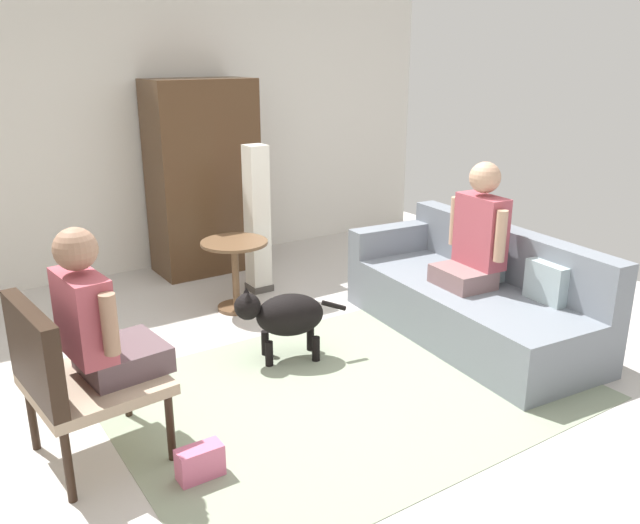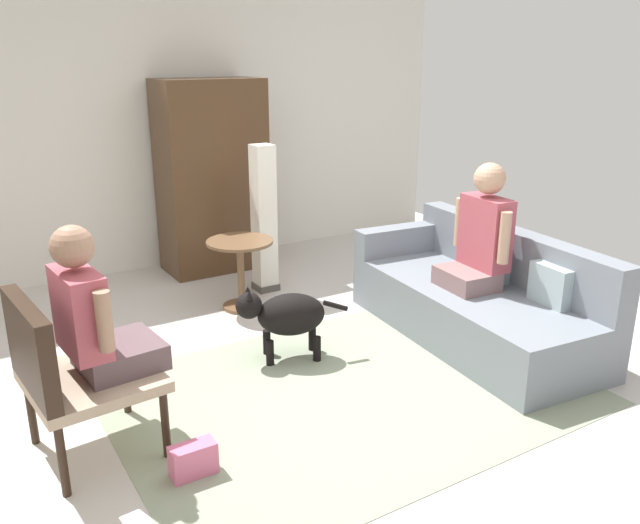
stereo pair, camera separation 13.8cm
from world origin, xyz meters
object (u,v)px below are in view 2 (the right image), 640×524
Objects in this scene: column_lamp at (264,220)px; handbag at (193,460)px; round_end_table at (241,263)px; dog at (286,314)px; armoire_cabinet at (212,177)px; armchair at (65,368)px; person_on_couch at (481,236)px; couch at (476,299)px; person_on_armchair at (93,318)px.

handbag is at bearing -124.72° from column_lamp.
dog is (-0.14, -1.04, -0.06)m from round_end_table.
armchair is at bearing -126.12° from armoire_cabinet.
person_on_couch is 1.21× the size of dog.
armchair is 2.25m from round_end_table.
column_lamp is (2.06, 1.80, 0.12)m from armchair.
round_end_table is 1.29m from armoire_cabinet.
couch is at bearing -68.00° from armoire_cabinet.
person_on_armchair is 0.62× the size of column_lamp.
person_on_armchair is (0.17, 0.02, 0.23)m from armchair.
round_end_table reaches higher than dog.
handbag is at bearing -44.12° from armchair.
person_on_couch reaches higher than column_lamp.
armoire_cabinet is (0.25, 1.15, 0.53)m from round_end_table.
couch is 3.61× the size of round_end_table.
couch is 2.00m from column_lamp.
armchair is at bearing -178.81° from couch.
person_on_couch is at bearing -68.80° from armoire_cabinet.
couch is at bearing -47.92° from round_end_table.
column_lamp is (1.89, 1.78, -0.12)m from person_on_armchair.
person_on_couch is 0.69× the size of column_lamp.
armoire_cabinet is at bearing 77.63° from round_end_table.
armchair reaches higher than couch.
armoire_cabinet is (-1.04, 2.59, 0.64)m from couch.
person_on_armchair is (-2.80, -0.05, 0.49)m from couch.
armoire_cabinet is (1.76, 2.63, 0.15)m from person_on_armchair.
armchair is at bearing -138.86° from column_lamp.
armoire_cabinet reaches higher than dog.
column_lamp reaches higher than dog.
handbag is (0.49, -0.47, -0.45)m from armchair.
couch reaches higher than handbag.
handbag is at bearing -138.59° from dog.
couch is 1.17× the size of armoire_cabinet.
armchair is (-2.98, -0.06, 0.25)m from couch.
person_on_armchair is 2.15m from round_end_table.
armoire_cabinet reaches higher than person_on_armchair.
column_lamp is 2.82m from handbag.
round_end_table is (1.51, 1.48, -0.38)m from person_on_armchair.
dog is at bearing -100.06° from armoire_cabinet.
handbag is (-1.57, -2.27, -0.57)m from column_lamp.
person_on_couch reaches higher than couch.
round_end_table is (-1.30, 1.44, 0.11)m from couch.
person_on_armchair is 3.46× the size of handbag.
round_end_table is 2.32m from handbag.
round_end_table reaches higher than handbag.
person_on_couch is 2.77m from person_on_armchair.
person_on_couch is at bearing -135.03° from couch.
armchair reaches higher than dog.
person_on_couch is 2.81m from armoire_cabinet.
couch is 0.51m from person_on_couch.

